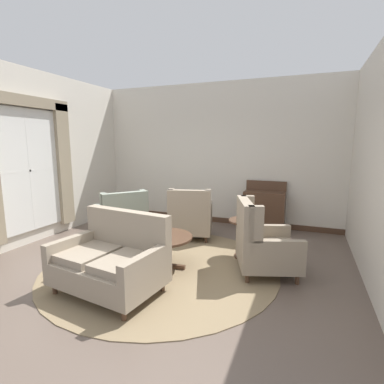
{
  "coord_description": "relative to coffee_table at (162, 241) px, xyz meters",
  "views": [
    {
      "loc": [
        2.01,
        -3.52,
        1.9
      ],
      "look_at": [
        0.24,
        0.99,
        1.08
      ],
      "focal_mm": 27.36,
      "sensor_mm": 36.0,
      "label": 1
    }
  ],
  "objects": [
    {
      "name": "window_with_curtains",
      "position": [
        -2.81,
        0.16,
        1.12
      ],
      "size": [
        0.12,
        1.91,
        2.55
      ],
      "color": "silver"
    },
    {
      "name": "side_table",
      "position": [
        1.11,
        0.86,
        -0.02
      ],
      "size": [
        0.57,
        0.57,
        0.65
      ],
      "color": "#4C3323",
      "rests_on": "ground"
    },
    {
      "name": "wall_left",
      "position": [
        -2.91,
        0.67,
        1.21
      ],
      "size": [
        0.08,
        4.41,
        3.27
      ],
      "primitive_type": "cube",
      "color": "silver",
      "rests_on": "ground"
    },
    {
      "name": "armchair_far_left",
      "position": [
        1.43,
        0.37,
        0.03
      ],
      "size": [
        1.07,
        1.07,
        1.09
      ],
      "rotation": [
        0.0,
        0.0,
        1.91
      ],
      "color": "gray",
      "rests_on": "ground"
    },
    {
      "name": "settee",
      "position": [
        -0.27,
        -0.88,
        -0.01
      ],
      "size": [
        1.46,
        1.06,
        1.01
      ],
      "rotation": [
        0.0,
        0.0,
        -0.13
      ],
      "color": "gray",
      "rests_on": "ground"
    },
    {
      "name": "area_rug",
      "position": [
        -0.03,
        0.03,
        -0.41
      ],
      "size": [
        3.56,
        3.56,
        0.01
      ],
      "primitive_type": "cylinder",
      "color": "#847051",
      "rests_on": "ground"
    },
    {
      "name": "ground",
      "position": [
        -0.03,
        -0.27,
        -0.42
      ],
      "size": [
        8.81,
        8.81,
        0.0
      ],
      "primitive_type": "plane",
      "color": "brown"
    },
    {
      "name": "armchair_near_window",
      "position": [
        -0.12,
        1.46,
        0.02
      ],
      "size": [
        1.0,
        1.01,
        1.03
      ],
      "rotation": [
        0.0,
        0.0,
        3.4
      ],
      "color": "gray",
      "rests_on": "ground"
    },
    {
      "name": "wall_right",
      "position": [
        2.84,
        0.67,
        1.21
      ],
      "size": [
        0.08,
        4.41,
        3.27
      ],
      "primitive_type": "cube",
      "color": "silver",
      "rests_on": "ground"
    },
    {
      "name": "armchair_back_corner",
      "position": [
        -1.32,
        0.85,
        0.01
      ],
      "size": [
        1.22,
        1.21,
        1.01
      ],
      "rotation": [
        0.0,
        0.0,
        4.02
      ],
      "color": "gray",
      "rests_on": "ground"
    },
    {
      "name": "coffee_table",
      "position": [
        0.0,
        0.0,
        0.0
      ],
      "size": [
        0.92,
        0.92,
        0.51
      ],
      "color": "#4C3323",
      "rests_on": "ground"
    },
    {
      "name": "wall_back",
      "position": [
        -0.03,
        2.88,
        1.21
      ],
      "size": [
        5.91,
        0.08,
        3.27
      ],
      "primitive_type": "cube",
      "color": "silver",
      "rests_on": "ground"
    },
    {
      "name": "baseboard_back",
      "position": [
        -0.03,
        2.82,
        -0.36
      ],
      "size": [
        5.75,
        0.03,
        0.12
      ],
      "primitive_type": "cube",
      "color": "#4C3323",
      "rests_on": "ground"
    },
    {
      "name": "porcelain_vase",
      "position": [
        -0.04,
        0.01,
        0.21
      ],
      "size": [
        0.17,
        0.17,
        0.28
      ],
      "color": "#384C93",
      "rests_on": "coffee_table"
    },
    {
      "name": "sideboard",
      "position": [
        1.16,
        2.58,
        0.07
      ],
      "size": [
        0.87,
        0.41,
        1.07
      ],
      "color": "#4C3323",
      "rests_on": "ground"
    }
  ]
}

